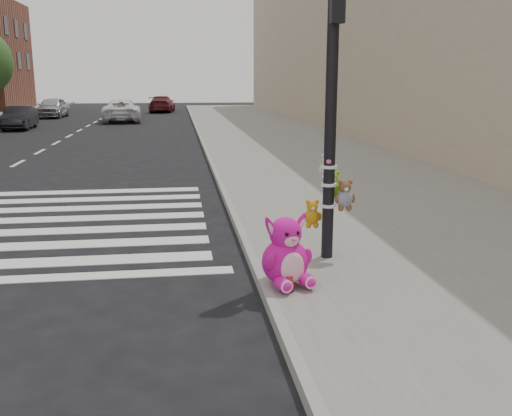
{
  "coord_description": "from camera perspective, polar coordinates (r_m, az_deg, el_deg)",
  "views": [
    {
      "loc": [
        0.53,
        -5.78,
        2.62
      ],
      "look_at": [
        1.66,
        2.39,
        0.75
      ],
      "focal_mm": 40.0,
      "sensor_mm": 36.0,
      "label": 1
    }
  ],
  "objects": [
    {
      "name": "sidewalk_near",
      "position": [
        16.6,
        7.87,
        3.82
      ],
      "size": [
        7.0,
        80.0,
        0.14
      ],
      "primitive_type": "cube",
      "color": "slate",
      "rests_on": "ground"
    },
    {
      "name": "bld_near",
      "position": [
        27.74,
        13.87,
        17.35
      ],
      "size": [
        5.0,
        60.0,
        10.0
      ],
      "primitive_type": "cube",
      "color": "tan",
      "rests_on": "ground"
    },
    {
      "name": "car_white_near",
      "position": [
        37.06,
        -13.28,
        9.45
      ],
      "size": [
        2.57,
        5.04,
        1.36
      ],
      "primitive_type": "imported",
      "rotation": [
        0.0,
        0.0,
        3.21
      ],
      "color": "white",
      "rests_on": "ground"
    },
    {
      "name": "curb_edge",
      "position": [
        16.02,
        -4.12,
        3.59
      ],
      "size": [
        0.12,
        80.0,
        0.15
      ],
      "primitive_type": "cube",
      "color": "gray",
      "rests_on": "ground"
    },
    {
      "name": "car_dark_far",
      "position": [
        33.03,
        -22.59,
        8.33
      ],
      "size": [
        1.44,
        3.75,
        1.22
      ],
      "primitive_type": "imported",
      "rotation": [
        0.0,
        0.0,
        0.04
      ],
      "color": "black",
      "rests_on": "ground"
    },
    {
      "name": "pink_bunny",
      "position": [
        7.0,
        3.04,
        -4.81
      ],
      "size": [
        0.71,
        0.78,
        0.9
      ],
      "rotation": [
        0.0,
        0.0,
        0.3
      ],
      "color": "#E0129D",
      "rests_on": "sidewalk_near"
    },
    {
      "name": "car_maroon_near",
      "position": [
        47.3,
        -9.38,
        10.23
      ],
      "size": [
        2.16,
        4.59,
        1.29
      ],
      "primitive_type": "imported",
      "rotation": [
        0.0,
        0.0,
        3.06
      ],
      "color": "maroon",
      "rests_on": "ground"
    },
    {
      "name": "car_silver_deep",
      "position": [
        42.42,
        -19.67,
        9.46
      ],
      "size": [
        1.79,
        4.15,
        1.4
      ],
      "primitive_type": "imported",
      "rotation": [
        0.0,
        0.0,
        -0.04
      ],
      "color": "#AFAFB4",
      "rests_on": "ground"
    },
    {
      "name": "signal_pole",
      "position": [
        7.93,
        7.48,
        6.21
      ],
      "size": [
        0.71,
        0.5,
        4.0
      ],
      "color": "black",
      "rests_on": "sidewalk_near"
    },
    {
      "name": "red_teddy",
      "position": [
        6.84,
        3.36,
        -7.65
      ],
      "size": [
        0.15,
        0.12,
        0.2
      ],
      "primitive_type": null,
      "rotation": [
        0.0,
        0.0,
        0.24
      ],
      "color": "maroon",
      "rests_on": "sidewalk_near"
    },
    {
      "name": "ground",
      "position": [
        6.37,
        -12.19,
        -11.83
      ],
      "size": [
        120.0,
        120.0,
        0.0
      ],
      "primitive_type": "plane",
      "color": "black",
      "rests_on": "ground"
    }
  ]
}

